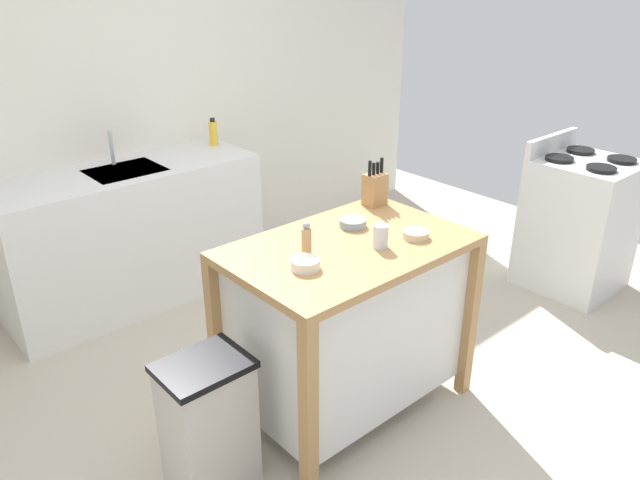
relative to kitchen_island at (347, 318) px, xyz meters
name	(u,v)px	position (x,y,z in m)	size (l,w,h in m)	color
ground_plane	(341,408)	(-0.05, -0.02, -0.51)	(6.34, 6.34, 0.00)	#BCB29E
wall_back	(126,92)	(-0.05, 2.08, 0.79)	(5.34, 0.10, 2.60)	silver
kitchen_island	(347,318)	(0.00, 0.00, 0.00)	(1.13, 0.73, 0.90)	#AD7F4C
knife_block	(375,188)	(0.44, 0.27, 0.49)	(0.11, 0.09, 0.25)	#AD7F4C
bowl_ceramic_wide	(305,264)	(-0.31, -0.06, 0.42)	(0.13, 0.13, 0.05)	silver
bowl_stoneware_deep	(416,234)	(0.28, -0.16, 0.42)	(0.12, 0.12, 0.04)	beige
bowl_ceramic_small	(353,223)	(0.15, 0.13, 0.42)	(0.13, 0.13, 0.04)	gray
drinking_cup	(381,236)	(0.08, -0.12, 0.45)	(0.07, 0.07, 0.11)	silver
pepper_grinder	(306,241)	(-0.24, 0.02, 0.48)	(0.04, 0.04, 0.17)	tan
trash_bin	(209,425)	(-0.80, -0.01, -0.19)	(0.36, 0.28, 0.63)	#B7B2A8
sink_counter	(133,235)	(-0.29, 1.73, -0.05)	(1.66, 0.60, 0.90)	silver
sink_faucet	(111,148)	(-0.29, 1.87, 0.51)	(0.02, 0.02, 0.22)	#B7BCC1
bottle_dish_soap	(213,133)	(0.44, 1.83, 0.49)	(0.06, 0.06, 0.19)	yellow
stove	(578,223)	(2.07, -0.11, -0.05)	(0.60, 0.60, 1.02)	silver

